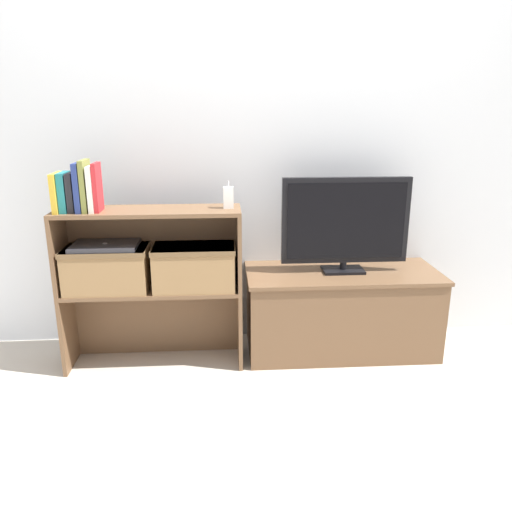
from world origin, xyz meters
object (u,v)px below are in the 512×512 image
object	(u,v)px
book_crimson	(97,187)
storage_basket_right	(194,265)
tv_stand	(341,311)
book_navy	(80,187)
book_mustard	(58,192)
book_ivory	(93,189)
tv	(345,223)
book_olive	(86,186)
book_charcoal	(73,192)
laptop	(105,246)
baby_monitor	(228,197)
storage_basket_left	(107,267)
book_teal	(65,192)

from	to	relation	value
book_crimson	storage_basket_right	size ratio (longest dim) A/B	0.56
tv_stand	book_navy	world-z (taller)	book_navy
book_mustard	book_ivory	world-z (taller)	book_ivory
tv	book_navy	bearing A→B (deg)	-175.18
book_crimson	storage_basket_right	xyz separation A→B (m)	(0.45, 0.02, -0.40)
book_crimson	book_olive	bearing A→B (deg)	-180.00
book_charcoal	laptop	bearing A→B (deg)	6.77
tv	book_navy	world-z (taller)	book_navy
tv	book_crimson	xyz separation A→B (m)	(-1.24, -0.11, 0.22)
book_olive	book_crimson	world-z (taller)	book_olive
book_mustard	tv_stand	bearing A→B (deg)	4.53
book_olive	storage_basket_right	world-z (taller)	book_olive
tv	baby_monitor	bearing A→B (deg)	-172.44
book_ivory	baby_monitor	distance (m)	0.65
tv_stand	storage_basket_left	xyz separation A→B (m)	(-1.23, -0.10, 0.32)
book_teal	book_olive	bearing A→B (deg)	-0.00
storage_basket_left	laptop	size ratio (longest dim) A/B	1.29
tv_stand	tv	world-z (taller)	tv
book_navy	book_crimson	world-z (taller)	book_navy
laptop	book_teal	bearing A→B (deg)	-174.75
storage_basket_left	storage_basket_right	distance (m)	0.44
book_teal	book_olive	world-z (taller)	book_olive
baby_monitor	storage_basket_right	xyz separation A→B (m)	(-0.18, -0.01, -0.34)
tv	book_charcoal	xyz separation A→B (m)	(-1.36, -0.11, 0.19)
book_charcoal	book_mustard	bearing A→B (deg)	-180.00
laptop	book_mustard	bearing A→B (deg)	-175.62
book_charcoal	baby_monitor	distance (m)	0.75
book_mustard	book_charcoal	xyz separation A→B (m)	(0.07, 0.00, 0.00)
book_ivory	book_crimson	size ratio (longest dim) A/B	0.95
book_crimson	storage_basket_left	size ratio (longest dim) A/B	0.56
book_mustard	book_navy	world-z (taller)	book_navy
book_ivory	book_teal	bearing A→B (deg)	180.00
tv	laptop	world-z (taller)	tv
tv_stand	book_teal	size ratio (longest dim) A/B	5.56
book_ivory	laptop	size ratio (longest dim) A/B	0.68
book_teal	book_crimson	size ratio (longest dim) A/B	0.81
tv_stand	book_charcoal	distance (m)	1.53
book_mustard	laptop	world-z (taller)	book_mustard
book_crimson	baby_monitor	xyz separation A→B (m)	(0.62, 0.03, -0.06)
book_charcoal	storage_basket_right	world-z (taller)	book_charcoal
book_navy	storage_basket_left	bearing A→B (deg)	9.32
book_navy	book_teal	bearing A→B (deg)	180.00
book_olive	baby_monitor	size ratio (longest dim) A/B	1.80
book_navy	tv	bearing A→B (deg)	4.82
tv	storage_basket_right	world-z (taller)	tv
book_crimson	book_ivory	bearing A→B (deg)	180.00
book_teal	book_olive	distance (m)	0.11
book_ivory	book_crimson	bearing A→B (deg)	0.00
book_navy	storage_basket_right	world-z (taller)	book_navy
baby_monitor	tv	bearing A→B (deg)	7.56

